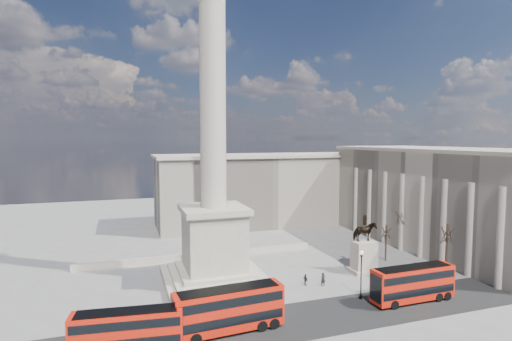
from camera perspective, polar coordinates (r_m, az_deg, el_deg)
The scene contains 17 objects.
ground at distance 54.89m, azimuth -4.77°, elevation -17.21°, with size 180.00×180.00×0.00m, color gray.
asphalt_road at distance 47.63m, azimuth 4.61°, elevation -20.75°, with size 120.00×9.00×0.01m, color #262626.
nelsons_column at distance 56.32m, azimuth -6.08°, elevation -3.04°, with size 14.00×14.00×49.85m.
balustrade_wall at distance 69.50m, azimuth -8.02°, elevation -12.02°, with size 40.00×0.60×1.10m, color #BBAE9B.
building_east at distance 83.22m, azimuth 24.97°, elevation -3.46°, with size 19.00×46.00×18.60m.
building_northeast at distance 95.84m, azimuth 1.06°, elevation -2.62°, with size 51.00×17.00×16.60m.
red_bus_a at distance 42.50m, azimuth -17.82°, elevation -20.98°, with size 10.50×3.58×4.17m.
red_bus_b at distance 44.45m, azimuth -3.80°, elevation -19.15°, with size 11.87×3.50×4.75m.
red_bus_c at distance 55.35m, azimuth 21.55°, elevation -14.75°, with size 11.07×2.77×4.47m.
victorian_lamp at distance 53.72m, azimuth 14.80°, elevation -13.66°, with size 0.54×0.54×6.26m.
equestrian_statue at distance 64.21m, azimuth 15.18°, elevation -11.15°, with size 4.31×3.23×8.89m.
bare_tree_near at distance 64.67m, azimuth 25.66°, elevation -8.06°, with size 1.95×1.95×8.52m.
bare_tree_mid at distance 70.42m, azimuth 18.10°, elevation -8.24°, with size 1.68×1.68×6.35m.
bare_tree_far at distance 77.64m, azimuth 19.94°, elevation -6.12°, with size 1.96×1.96×8.00m.
pedestrian_walking at distance 57.91m, azimuth 9.59°, elevation -15.08°, with size 0.68×0.45×1.87m, color black.
pedestrian_standing at distance 62.50m, azimuth 24.40°, elevation -13.95°, with size 0.90×0.70×1.86m, color black.
pedestrian_crossing at distance 57.82m, azimuth 7.09°, elevation -15.22°, with size 0.95×0.39×1.62m, color black.
Camera 1 is at (-12.12, -49.49, 20.40)m, focal length 28.00 mm.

